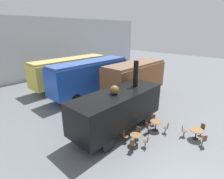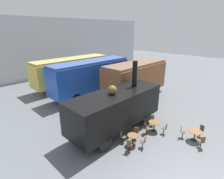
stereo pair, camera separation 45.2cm
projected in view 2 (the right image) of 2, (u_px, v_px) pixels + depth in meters
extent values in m
plane|color=slate|center=(124.00, 105.00, 17.79)|extent=(80.00, 80.00, 0.00)
cube|color=#B2B7C1|center=(46.00, 48.00, 26.82)|extent=(44.00, 0.15, 9.00)
cube|color=#E0C64C|center=(72.00, 71.00, 22.86)|extent=(10.36, 2.70, 2.76)
cube|color=tan|center=(71.00, 59.00, 22.36)|extent=(10.16, 2.48, 0.24)
cylinder|color=black|center=(97.00, 79.00, 24.62)|extent=(1.19, 0.12, 1.19)
cylinder|color=black|center=(86.00, 76.00, 26.32)|extent=(1.19, 0.12, 1.19)
cylinder|color=black|center=(57.00, 90.00, 20.42)|extent=(1.19, 0.12, 1.19)
cylinder|color=black|center=(47.00, 85.00, 22.12)|extent=(1.19, 0.12, 1.19)
cube|color=blue|center=(91.00, 76.00, 19.95)|extent=(9.87, 2.55, 2.97)
cone|color=blue|center=(125.00, 68.00, 23.97)|extent=(2.00, 2.42, 2.42)
cube|color=#3A579D|center=(90.00, 62.00, 19.43)|extent=(9.67, 2.35, 0.24)
cylinder|color=black|center=(116.00, 86.00, 21.70)|extent=(1.16, 0.12, 1.16)
cylinder|color=black|center=(103.00, 82.00, 23.30)|extent=(1.16, 0.12, 1.16)
cylinder|color=black|center=(77.00, 99.00, 17.70)|extent=(1.16, 0.12, 1.16)
cylinder|color=black|center=(64.00, 93.00, 19.30)|extent=(1.16, 0.12, 1.16)
cube|color=brown|center=(135.00, 78.00, 19.35)|extent=(8.11, 2.81, 2.96)
cube|color=brown|center=(136.00, 64.00, 18.82)|extent=(7.95, 2.59, 0.24)
cylinder|color=black|center=(156.00, 90.00, 20.65)|extent=(1.02, 0.12, 1.02)
cylinder|color=black|center=(138.00, 85.00, 22.42)|extent=(1.02, 0.12, 1.02)
cylinder|color=black|center=(131.00, 101.00, 17.35)|extent=(1.02, 0.12, 1.02)
cylinder|color=black|center=(111.00, 95.00, 19.13)|extent=(1.02, 0.12, 1.02)
cube|color=black|center=(116.00, 107.00, 12.85)|extent=(7.67, 2.66, 2.34)
cylinder|color=black|center=(135.00, 74.00, 13.56)|extent=(0.39, 0.39, 2.01)
sphere|color=brown|center=(112.00, 90.00, 12.11)|extent=(0.64, 0.64, 0.64)
cylinder|color=black|center=(147.00, 118.00, 14.01)|extent=(1.05, 0.12, 1.05)
cylinder|color=black|center=(123.00, 109.00, 15.68)|extent=(1.05, 0.12, 1.05)
cylinder|color=black|center=(106.00, 144.00, 10.89)|extent=(1.05, 0.12, 1.05)
cylinder|color=black|center=(81.00, 129.00, 12.56)|extent=(1.05, 0.12, 1.05)
cylinder|color=black|center=(194.00, 140.00, 12.15)|extent=(0.44, 0.44, 0.02)
cylinder|color=black|center=(195.00, 136.00, 12.04)|extent=(0.08, 0.08, 0.67)
cylinder|color=olive|center=(195.00, 131.00, 11.92)|extent=(0.92, 0.92, 0.03)
cylinder|color=black|center=(133.00, 145.00, 11.67)|extent=(0.44, 0.44, 0.02)
cylinder|color=black|center=(133.00, 140.00, 11.55)|extent=(0.08, 0.08, 0.68)
cylinder|color=olive|center=(133.00, 135.00, 11.43)|extent=(0.73, 0.73, 0.03)
cylinder|color=black|center=(154.00, 131.00, 13.27)|extent=(0.44, 0.44, 0.02)
cylinder|color=black|center=(154.00, 126.00, 13.15)|extent=(0.08, 0.08, 0.70)
cylinder|color=olive|center=(155.00, 122.00, 13.03)|extent=(0.87, 0.87, 0.03)
cylinder|color=black|center=(182.00, 135.00, 12.38)|extent=(0.06, 0.06, 0.42)
cylinder|color=brown|center=(183.00, 132.00, 12.30)|extent=(0.36, 0.36, 0.03)
cube|color=brown|center=(181.00, 129.00, 12.29)|extent=(0.28, 0.14, 0.42)
cylinder|color=black|center=(201.00, 144.00, 11.37)|extent=(0.06, 0.06, 0.42)
cylinder|color=brown|center=(201.00, 141.00, 11.30)|extent=(0.36, 0.36, 0.03)
cube|color=brown|center=(203.00, 140.00, 11.08)|extent=(0.25, 0.21, 0.42)
cylinder|color=black|center=(200.00, 134.00, 12.51)|extent=(0.06, 0.06, 0.42)
cylinder|color=brown|center=(200.00, 131.00, 12.44)|extent=(0.36, 0.36, 0.03)
cube|color=brown|center=(202.00, 128.00, 12.45)|extent=(0.09, 0.29, 0.42)
cylinder|color=black|center=(142.00, 145.00, 11.35)|extent=(0.06, 0.06, 0.42)
cylinder|color=brown|center=(143.00, 142.00, 11.27)|extent=(0.36, 0.36, 0.03)
cube|color=brown|center=(145.00, 139.00, 11.14)|extent=(0.28, 0.14, 0.42)
cylinder|color=black|center=(135.00, 137.00, 12.18)|extent=(0.06, 0.06, 0.42)
cylinder|color=brown|center=(136.00, 134.00, 12.10)|extent=(0.36, 0.36, 0.03)
cube|color=brown|center=(136.00, 130.00, 12.16)|extent=(0.14, 0.28, 0.42)
cylinder|color=black|center=(123.00, 140.00, 11.85)|extent=(0.06, 0.06, 0.42)
cylinder|color=brown|center=(123.00, 137.00, 11.78)|extent=(0.36, 0.36, 0.03)
cube|color=brown|center=(121.00, 133.00, 11.76)|extent=(0.28, 0.14, 0.42)
cylinder|color=black|center=(129.00, 148.00, 11.03)|extent=(0.06, 0.06, 0.42)
cylinder|color=brown|center=(130.00, 145.00, 10.95)|extent=(0.36, 0.36, 0.03)
cube|color=brown|center=(129.00, 143.00, 10.75)|extent=(0.14, 0.28, 0.42)
cylinder|color=black|center=(152.00, 123.00, 13.90)|extent=(0.06, 0.06, 0.42)
cylinder|color=brown|center=(152.00, 121.00, 13.82)|extent=(0.36, 0.36, 0.03)
cube|color=brown|center=(152.00, 117.00, 13.89)|extent=(0.22, 0.24, 0.42)
cylinder|color=black|center=(146.00, 131.00, 12.88)|extent=(0.06, 0.06, 0.42)
cylinder|color=brown|center=(147.00, 128.00, 12.81)|extent=(0.36, 0.36, 0.03)
cube|color=brown|center=(145.00, 126.00, 12.66)|extent=(0.13, 0.29, 0.42)
cylinder|color=black|center=(164.00, 131.00, 12.84)|extent=(0.06, 0.06, 0.42)
cylinder|color=brown|center=(164.00, 128.00, 12.76)|extent=(0.36, 0.36, 0.03)
cube|color=brown|center=(166.00, 126.00, 12.61)|extent=(0.29, 0.10, 0.42)
cylinder|color=#262633|center=(153.00, 99.00, 18.25)|extent=(0.24, 0.24, 0.81)
cylinder|color=#B2192D|center=(153.00, 92.00, 18.00)|extent=(0.34, 0.34, 0.72)
sphere|color=tan|center=(154.00, 88.00, 17.84)|extent=(0.23, 0.23, 0.23)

